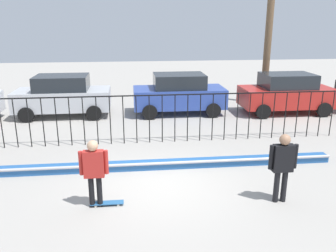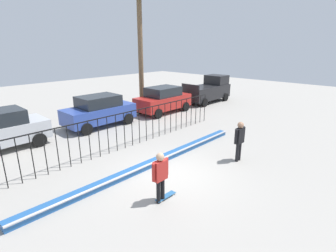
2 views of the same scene
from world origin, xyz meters
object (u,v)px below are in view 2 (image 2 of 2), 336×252
Objects in this scene: camera_operator at (240,138)px; pickup_truck at (208,90)px; skateboard at (166,196)px; parked_car_blue at (99,111)px; parked_car_red at (163,100)px; skateboarder at (160,173)px.

pickup_truck is (9.32, 8.11, -0.01)m from camera_operator.
skateboard is 0.46× the size of camera_operator.
parked_car_blue is 5.15m from parked_car_red.
skateboarder is at bearing -150.61° from pickup_truck.
skateboarder is at bearing -165.61° from skateboard.
camera_operator is at bearing -82.62° from parked_car_blue.
skateboard is 15.69m from pickup_truck.
pickup_truck reaches higher than camera_operator.
skateboard is 0.19× the size of parked_car_blue.
parked_car_blue is at bearing 98.53° from skateboarder.
parked_car_blue is 1.00× the size of parked_car_red.
skateboard is 9.04m from parked_car_blue.
camera_operator is at bearing -139.21° from pickup_truck.
camera_operator is 8.86m from parked_car_blue.
parked_car_red is (5.13, -0.46, 0.00)m from parked_car_blue.
skateboarder is at bearing -135.24° from parked_car_red.
parked_car_red is 0.91× the size of pickup_truck.
parked_car_blue reaches higher than skateboarder.
parked_car_red is at bearing 54.13° from skateboard.
parked_car_blue and parked_car_red have the same top height.
camera_operator is 12.35m from pickup_truck.
skateboarder is at bearing -111.59° from parked_car_blue.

